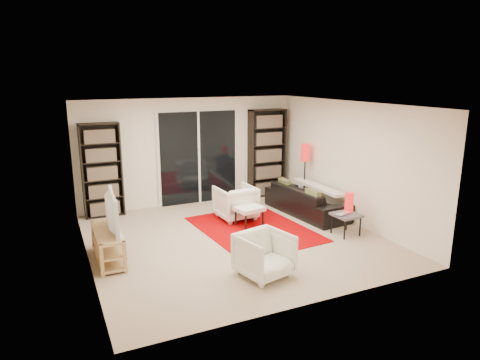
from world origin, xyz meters
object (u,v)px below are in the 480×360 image
tv_stand (108,245)px  floor_lamp (305,159)px  ottoman (249,210)px  bookshelf_right (267,153)px  sofa (306,200)px  armchair_front (264,255)px  bookshelf_left (102,170)px  side_table (346,216)px  armchair_back (236,202)px

tv_stand → floor_lamp: bearing=15.8°
ottoman → floor_lamp: floor_lamp is taller
bookshelf_right → sofa: (0.08, -1.65, -0.75)m
armchair_front → floor_lamp: floor_lamp is taller
tv_stand → armchair_front: size_ratio=1.69×
tv_stand → sofa: 4.24m
bookshelf_left → armchair_front: (1.75, -3.87, -0.65)m
bookshelf_left → floor_lamp: size_ratio=1.39×
sofa → ottoman: size_ratio=3.47×
armchair_front → floor_lamp: (2.49, 2.79, 0.75)m
side_table → armchair_front: bearing=-158.3°
bookshelf_left → ottoman: bookshelf_left is taller
armchair_front → side_table: (2.15, 0.86, 0.03)m
bookshelf_right → armchair_front: 4.46m
floor_lamp → ottoman: bearing=-156.0°
bookshelf_left → floor_lamp: bookshelf_left is taller
armchair_back → bookshelf_right: bearing=-140.7°
tv_stand → sofa: size_ratio=0.60×
sofa → armchair_front: 3.11m
armchair_front → tv_stand: bearing=129.7°
bookshelf_left → armchair_back: size_ratio=2.58×
bookshelf_right → tv_stand: 4.79m
armchair_front → side_table: armchair_front is taller
bookshelf_right → floor_lamp: bearing=-70.3°
tv_stand → armchair_back: bearing=21.1°
bookshelf_right → floor_lamp: 1.15m
armchair_front → side_table: size_ratio=1.49×
sofa → ottoman: sofa is taller
tv_stand → armchair_front: bearing=-37.2°
bookshelf_right → bookshelf_left: bearing=180.0°
ottoman → armchair_back: bearing=94.7°
armchair_back → sofa: bearing=163.7°
bookshelf_right → armchair_front: bookshelf_right is taller
bookshelf_left → bookshelf_right: (3.85, -0.00, 0.07)m
armchair_front → bookshelf_right: bearing=48.4°
bookshelf_left → ottoman: 3.16m
bookshelf_right → side_table: bearing=-89.0°
tv_stand → ottoman: tv_stand is taller
tv_stand → ottoman: (2.73, 0.48, 0.08)m
bookshelf_right → side_table: (0.05, -3.01, -0.70)m
sofa → side_table: sofa is taller
armchair_back → side_table: (1.47, -1.70, 0.01)m
armchair_back → ottoman: (0.05, -0.55, -0.00)m
armchair_back → side_table: armchair_back is taller
bookshelf_left → armchair_back: 2.83m
bookshelf_right → sofa: bookshelf_right is taller
armchair_back → ottoman: 0.55m
ottoman → floor_lamp: size_ratio=0.42×
sofa → floor_lamp: (0.31, 0.57, 0.78)m
armchair_back → floor_lamp: floor_lamp is taller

